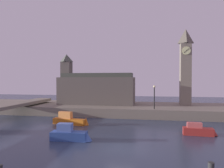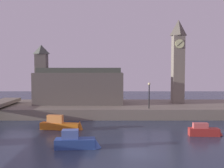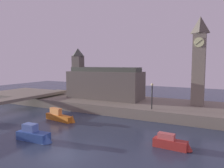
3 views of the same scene
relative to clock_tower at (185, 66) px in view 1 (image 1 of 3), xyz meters
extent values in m
plane|color=#2D384C|center=(-8.80, -21.21, -8.53)|extent=(120.00, 120.00, 0.00)
cube|color=slate|center=(-8.80, -1.21, -7.78)|extent=(70.00, 12.00, 1.50)
cube|color=slate|center=(0.00, 0.00, -1.51)|extent=(1.84, 1.84, 11.04)
cylinder|color=beige|center=(0.00, -0.98, 2.61)|extent=(1.40, 0.12, 1.40)
cube|color=black|center=(0.00, -1.05, 2.61)|extent=(0.90, 0.04, 0.76)
pyramid|color=#554E43|center=(0.00, 0.00, 5.30)|extent=(2.02, 2.02, 2.57)
cube|color=#5B544C|center=(-16.11, -0.67, -4.52)|extent=(14.03, 5.29, 5.01)
cube|color=#5B544C|center=(-22.23, -0.67, -3.02)|extent=(1.79, 1.79, 8.02)
pyramid|color=#474C42|center=(-22.23, -0.67, 1.73)|extent=(1.97, 1.97, 1.48)
cube|color=#42473D|center=(-16.11, -0.67, -1.62)|extent=(13.33, 3.17, 0.80)
cylinder|color=black|center=(-5.55, -5.97, -5.36)|extent=(0.16, 0.16, 3.34)
sphere|color=#F2E099|center=(-5.55, -5.97, -3.51)|extent=(0.36, 0.36, 0.36)
cube|color=orange|center=(-16.98, -12.53, -8.13)|extent=(4.77, 1.67, 0.80)
cube|color=#FF9947|center=(-17.54, -12.53, -7.26)|extent=(1.93, 0.95, 0.93)
cone|color=orange|center=(-14.64, -12.53, -8.09)|extent=(0.98, 0.98, 1.17)
cube|color=maroon|center=(-0.97, -15.36, -8.12)|extent=(3.21, 1.15, 0.82)
cube|color=#CC5651|center=(-1.35, -15.36, -7.43)|extent=(1.59, 0.77, 0.56)
cone|color=maroon|center=(0.61, -15.36, -8.08)|extent=(0.93, 0.93, 0.79)
cube|color=#2D4C93|center=(-14.18, -19.72, -8.09)|extent=(3.67, 1.48, 0.87)
cube|color=#5B7AC1|center=(-14.62, -19.72, -7.25)|extent=(1.51, 0.97, 0.81)
cone|color=#2D4C93|center=(-12.38, -19.72, -8.05)|extent=(1.21, 1.21, 0.90)
camera|label=1|loc=(-6.09, -40.07, -2.40)|focal=34.39mm
camera|label=2|loc=(-10.83, -43.14, -1.28)|focal=42.10mm
camera|label=3|loc=(2.92, -35.12, -0.55)|focal=33.92mm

